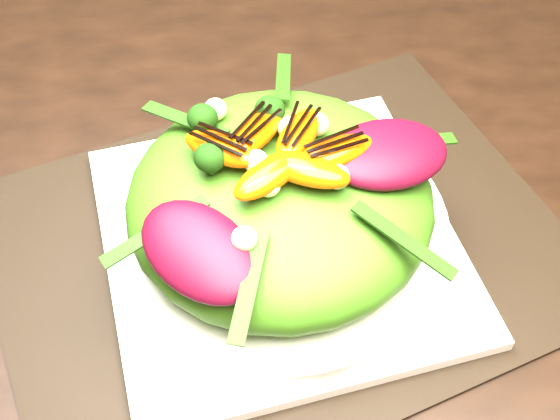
{
  "coord_description": "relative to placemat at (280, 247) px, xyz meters",
  "views": [
    {
      "loc": [
        0.29,
        -0.48,
        1.23
      ],
      "look_at": [
        0.31,
        -0.12,
        0.8
      ],
      "focal_mm": 48.0,
      "sensor_mm": 36.0,
      "label": 1
    }
  ],
  "objects": [
    {
      "name": "orange_segment",
      "position": [
        -0.01,
        0.03,
        0.1
      ],
      "size": [
        0.06,
        0.04,
        0.02
      ],
      "primitive_type": "ellipsoid",
      "rotation": [
        0.0,
        0.0,
        0.24
      ],
      "color": "#FF4C04",
      "rests_on": "lettuce_mound"
    },
    {
      "name": "placemat",
      "position": [
        0.0,
        0.0,
        0.0
      ],
      "size": [
        0.53,
        0.47,
        0.0
      ],
      "primitive_type": "cube",
      "rotation": [
        0.0,
        0.0,
        0.36
      ],
      "color": "black",
      "rests_on": "dining_table"
    },
    {
      "name": "salad_bowl",
      "position": [
        -0.0,
        0.0,
        0.02
      ],
      "size": [
        0.32,
        0.32,
        0.02
      ],
      "primitive_type": "cylinder",
      "rotation": [
        0.0,
        0.0,
        0.28
      ],
      "color": "white",
      "rests_on": "plate_base"
    },
    {
      "name": "plate_base",
      "position": [
        -0.0,
        0.0,
        0.01
      ],
      "size": [
        0.32,
        0.32,
        0.01
      ],
      "primitive_type": "cube",
      "rotation": [
        0.0,
        0.0,
        0.21
      ],
      "color": "white",
      "rests_on": "placemat"
    },
    {
      "name": "macadamia_nut",
      "position": [
        0.04,
        -0.03,
        0.1
      ],
      "size": [
        0.02,
        0.02,
        0.02
      ],
      "primitive_type": "sphere",
      "rotation": [
        0.0,
        0.0,
        0.17
      ],
      "color": "#CBB78F",
      "rests_on": "lettuce_mound"
    },
    {
      "name": "balsamic_drizzle",
      "position": [
        -0.01,
        0.03,
        0.11
      ],
      "size": [
        0.04,
        0.01,
        0.0
      ],
      "primitive_type": "cube",
      "rotation": [
        0.0,
        0.0,
        0.24
      ],
      "color": "black",
      "rests_on": "orange_segment"
    },
    {
      "name": "broccoli_floret",
      "position": [
        -0.07,
        0.03,
        0.1
      ],
      "size": [
        0.03,
        0.03,
        0.03
      ],
      "primitive_type": "sphere",
      "rotation": [
        0.0,
        0.0,
        0.04
      ],
      "color": "black",
      "rests_on": "lettuce_mound"
    },
    {
      "name": "radicchio_leaf",
      "position": [
        0.08,
        0.0,
        0.1
      ],
      "size": [
        0.11,
        0.08,
        0.02
      ],
      "primitive_type": "ellipsoid",
      "rotation": [
        0.0,
        0.0,
        0.28
      ],
      "color": "#3F0615",
      "rests_on": "lettuce_mound"
    },
    {
      "name": "lettuce_mound",
      "position": [
        -0.0,
        0.0,
        0.06
      ],
      "size": [
        0.26,
        0.26,
        0.08
      ],
      "primitive_type": "ellipsoid",
      "rotation": [
        0.0,
        0.0,
        -0.14
      ],
      "color": "#3B6F14",
      "rests_on": "salad_bowl"
    }
  ]
}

